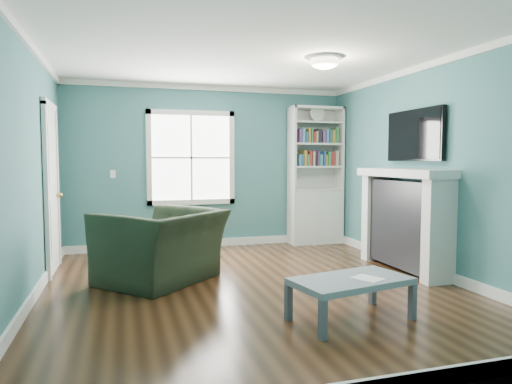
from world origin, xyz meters
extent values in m
plane|color=black|center=(0.00, 0.00, 0.00)|extent=(5.00, 5.00, 0.00)
plane|color=#387170|center=(0.00, 2.50, 1.30)|extent=(4.50, 0.00, 4.50)
plane|color=#387170|center=(0.00, -2.50, 1.30)|extent=(4.50, 0.00, 4.50)
plane|color=#387170|center=(-2.25, 0.00, 1.30)|extent=(0.00, 5.00, 5.00)
plane|color=#387170|center=(2.25, 0.00, 1.30)|extent=(0.00, 5.00, 5.00)
plane|color=white|center=(0.00, 0.00, 2.60)|extent=(5.00, 5.00, 0.00)
cube|color=white|center=(0.00, 2.48, 0.06)|extent=(4.50, 0.03, 0.12)
cube|color=white|center=(-2.23, 0.00, 0.06)|extent=(0.03, 5.00, 0.12)
cube|color=white|center=(2.23, 0.00, 0.06)|extent=(0.03, 5.00, 0.12)
cube|color=white|center=(0.00, 2.48, 2.56)|extent=(4.50, 0.04, 0.08)
cube|color=white|center=(-2.23, 0.00, 2.56)|extent=(0.04, 5.00, 0.08)
cube|color=white|center=(2.23, 0.00, 2.56)|extent=(0.04, 5.00, 0.08)
cube|color=white|center=(-0.30, 2.50, 1.45)|extent=(1.24, 0.01, 1.34)
cube|color=white|center=(-0.96, 2.48, 1.45)|extent=(0.08, 0.06, 1.50)
cube|color=white|center=(0.36, 2.48, 1.45)|extent=(0.08, 0.06, 1.50)
cube|color=white|center=(-0.30, 2.48, 0.74)|extent=(1.40, 0.06, 0.08)
cube|color=white|center=(-0.30, 2.48, 2.16)|extent=(1.40, 0.06, 0.08)
cube|color=white|center=(-0.30, 2.48, 1.45)|extent=(1.24, 0.03, 0.03)
cube|color=white|center=(-0.30, 2.48, 1.45)|extent=(0.03, 0.03, 1.34)
cube|color=silver|center=(1.77, 2.30, 0.45)|extent=(0.90, 0.35, 0.90)
cube|color=silver|center=(1.34, 2.30, 1.60)|extent=(0.04, 0.35, 1.40)
cube|color=silver|center=(2.20, 2.30, 1.60)|extent=(0.04, 0.35, 1.40)
cube|color=silver|center=(1.77, 2.46, 1.60)|extent=(0.90, 0.02, 1.40)
cube|color=silver|center=(1.77, 2.30, 2.28)|extent=(0.90, 0.35, 0.04)
cube|color=silver|center=(1.77, 2.30, 0.92)|extent=(0.84, 0.33, 0.03)
cube|color=silver|center=(1.77, 2.30, 1.30)|extent=(0.84, 0.33, 0.03)
cube|color=silver|center=(1.77, 2.30, 1.68)|extent=(0.84, 0.33, 0.03)
cube|color=silver|center=(1.77, 2.30, 2.04)|extent=(0.84, 0.33, 0.03)
cube|color=teal|center=(1.77, 2.28, 1.43)|extent=(0.70, 0.25, 0.22)
cube|color=#264C8C|center=(1.77, 2.28, 1.81)|extent=(0.70, 0.25, 0.22)
cylinder|color=beige|center=(1.77, 2.25, 2.19)|extent=(0.26, 0.06, 0.26)
cube|color=black|center=(2.09, 0.20, 0.60)|extent=(0.30, 1.20, 1.10)
cube|color=black|center=(2.07, 0.20, 0.40)|extent=(0.22, 0.65, 0.70)
cube|color=silver|center=(2.07, -0.47, 0.60)|extent=(0.36, 0.16, 1.20)
cube|color=silver|center=(2.07, 0.87, 0.60)|extent=(0.36, 0.16, 1.20)
cube|color=silver|center=(2.05, 0.20, 1.25)|extent=(0.44, 1.58, 0.10)
cube|color=black|center=(2.20, 0.20, 1.72)|extent=(0.06, 1.10, 0.65)
cube|color=silver|center=(-2.23, 1.40, 1.02)|extent=(0.04, 0.80, 2.05)
cube|color=white|center=(-2.22, 0.95, 1.02)|extent=(0.05, 0.08, 2.13)
cube|color=white|center=(-2.22, 1.85, 1.02)|extent=(0.05, 0.08, 2.13)
cube|color=white|center=(-2.22, 1.40, 2.09)|extent=(0.05, 0.98, 0.08)
sphere|color=#BF8C3F|center=(-2.17, 1.70, 0.95)|extent=(0.07, 0.07, 0.07)
ellipsoid|color=white|center=(0.90, 0.10, 2.54)|extent=(0.34, 0.34, 0.15)
cylinder|color=white|center=(0.90, 0.10, 2.58)|extent=(0.38, 0.38, 0.03)
cube|color=white|center=(-1.50, 2.48, 1.20)|extent=(0.08, 0.01, 0.12)
imported|color=black|center=(-0.94, 0.53, 0.56)|extent=(1.49, 1.48, 1.11)
cube|color=#474D56|center=(0.12, -1.59, 0.16)|extent=(0.07, 0.07, 0.32)
cube|color=#474D56|center=(1.07, -1.40, 0.16)|extent=(0.07, 0.07, 0.32)
cube|color=#474D56|center=(0.02, -1.10, 0.16)|extent=(0.07, 0.07, 0.32)
cube|color=#474D56|center=(0.97, -0.90, 0.16)|extent=(0.07, 0.07, 0.32)
cube|color=slate|center=(0.55, -1.25, 0.35)|extent=(1.12, 0.76, 0.06)
cube|color=white|center=(0.68, -1.30, 0.38)|extent=(0.28, 0.31, 0.00)
camera|label=1|loc=(-1.38, -4.80, 1.41)|focal=32.00mm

